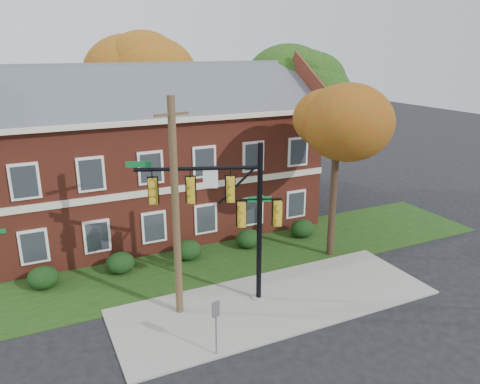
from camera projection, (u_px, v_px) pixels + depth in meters
name	position (u px, v px, depth m)	size (l,w,h in m)	color
ground	(288.00, 313.00, 19.44)	(120.00, 120.00, 0.00)	black
sidewalk	(276.00, 301.00, 20.29)	(14.00, 5.00, 0.08)	gray
grass_strip	(229.00, 257.00, 24.61)	(30.00, 6.00, 0.04)	#193811
apartment_building	(156.00, 147.00, 27.43)	(18.80, 8.80, 9.74)	maroon
hedge_far_left	(43.00, 278.00, 21.35)	(1.40, 1.26, 1.05)	black
hedge_left	(120.00, 263.00, 22.79)	(1.40, 1.26, 1.05)	black
hedge_center	(188.00, 250.00, 24.23)	(1.40, 1.26, 1.05)	black
hedge_right	(248.00, 239.00, 25.68)	(1.40, 1.26, 1.05)	black
hedge_far_right	(302.00, 228.00, 27.12)	(1.40, 1.26, 1.05)	black
tree_near_right	(343.00, 131.00, 22.94)	(4.50, 4.25, 8.58)	black
tree_right_rear	(311.00, 85.00, 31.90)	(6.30, 5.95, 10.62)	black
tree_far_rear	(141.00, 72.00, 33.60)	(6.84, 6.46, 11.52)	black
traffic_signal	(229.00, 207.00, 19.09)	(5.93, 2.36, 7.00)	gray
utility_pole	(176.00, 210.00, 18.15)	(1.38, 0.37, 8.95)	#4B3723
sign_post	(216.00, 319.00, 16.34)	(0.32, 0.11, 2.21)	slate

